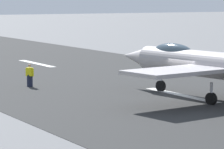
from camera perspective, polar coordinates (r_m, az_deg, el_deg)
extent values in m
plane|color=slate|center=(45.79, 6.32, -1.85)|extent=(400.00, 400.00, 0.00)
cube|color=#2F302F|center=(45.79, 6.32, -1.84)|extent=(240.00, 26.00, 0.02)
cube|color=white|center=(46.35, 5.81, -1.72)|extent=(8.00, 0.70, 0.00)
cube|color=white|center=(68.23, -6.33, 0.93)|extent=(8.00, 0.70, 0.00)
cylinder|color=#ACA6A9|center=(44.61, 8.10, 0.83)|extent=(12.21, 3.52, 1.74)
cone|color=#ACA6A9|center=(50.05, 1.98, 1.51)|extent=(2.98, 1.88, 1.48)
ellipsoid|color=#3F5160|center=(46.98, 5.13, 1.96)|extent=(3.72, 1.62, 1.10)
cube|color=#ACA6A9|center=(41.19, 5.31, 0.26)|extent=(4.27, 6.51, 0.24)
cylinder|color=silver|center=(48.12, 4.10, -0.58)|extent=(0.18, 0.18, 1.40)
cylinder|color=black|center=(48.16, 4.10, -0.96)|extent=(0.80, 0.41, 0.76)
cylinder|color=silver|center=(42.42, 8.30, -1.60)|extent=(0.18, 0.18, 1.40)
cylinder|color=black|center=(42.46, 8.30, -2.03)|extent=(0.80, 0.41, 0.76)
cube|color=#1E2338|center=(50.66, -6.89, -0.53)|extent=(0.24, 0.36, 0.91)
cube|color=yellow|center=(50.58, -6.90, 0.23)|extent=(0.52, 0.48, 0.62)
sphere|color=tan|center=(50.53, -6.91, 0.76)|extent=(0.22, 0.22, 0.22)
cylinder|color=yellow|center=(50.75, -7.19, 0.20)|extent=(0.10, 0.10, 0.58)
cylinder|color=yellow|center=(50.42, -6.62, 0.17)|extent=(0.10, 0.10, 0.58)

